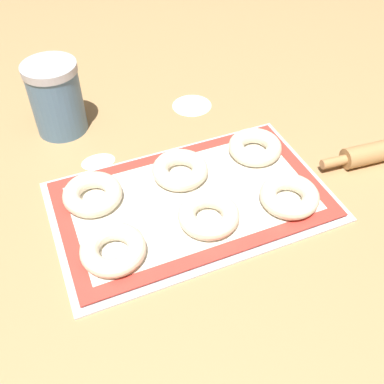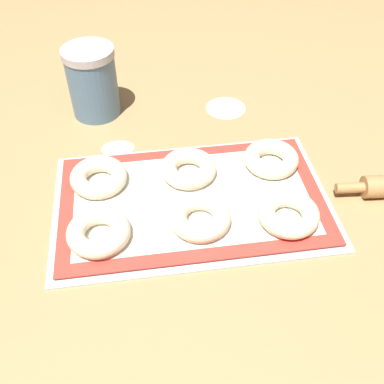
# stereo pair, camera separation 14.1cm
# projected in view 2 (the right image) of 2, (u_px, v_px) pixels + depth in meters

# --- Properties ---
(ground_plane) EXTENTS (2.80, 2.80, 0.00)m
(ground_plane) POSITION_uv_depth(u_px,v_px,m) (201.00, 205.00, 0.80)
(ground_plane) COLOR #A87F51
(baking_tray) EXTENTS (0.49, 0.30, 0.01)m
(baking_tray) POSITION_uv_depth(u_px,v_px,m) (192.00, 201.00, 0.80)
(baking_tray) COLOR silver
(baking_tray) RESTS_ON ground_plane
(baking_mat) EXTENTS (0.47, 0.28, 0.00)m
(baking_mat) POSITION_uv_depth(u_px,v_px,m) (192.00, 199.00, 0.80)
(baking_mat) COLOR red
(baking_mat) RESTS_ON baking_tray
(bagel_front_left) EXTENTS (0.10, 0.10, 0.03)m
(bagel_front_left) POSITION_uv_depth(u_px,v_px,m) (99.00, 232.00, 0.72)
(bagel_front_left) COLOR beige
(bagel_front_left) RESTS_ON baking_mat
(bagel_front_center) EXTENTS (0.10, 0.10, 0.03)m
(bagel_front_center) POSITION_uv_depth(u_px,v_px,m) (200.00, 217.00, 0.75)
(bagel_front_center) COLOR beige
(bagel_front_center) RESTS_ON baking_mat
(bagel_front_right) EXTENTS (0.10, 0.10, 0.03)m
(bagel_front_right) POSITION_uv_depth(u_px,v_px,m) (289.00, 214.00, 0.75)
(bagel_front_right) COLOR beige
(bagel_front_right) RESTS_ON baking_mat
(bagel_back_left) EXTENTS (0.10, 0.10, 0.03)m
(bagel_back_left) POSITION_uv_depth(u_px,v_px,m) (99.00, 177.00, 0.82)
(bagel_back_left) COLOR beige
(bagel_back_left) RESTS_ON baking_mat
(bagel_back_center) EXTENTS (0.10, 0.10, 0.03)m
(bagel_back_center) POSITION_uv_depth(u_px,v_px,m) (188.00, 168.00, 0.83)
(bagel_back_center) COLOR beige
(bagel_back_center) RESTS_ON baking_mat
(bagel_back_right) EXTENTS (0.10, 0.10, 0.03)m
(bagel_back_right) POSITION_uv_depth(u_px,v_px,m) (271.00, 159.00, 0.85)
(bagel_back_right) COLOR beige
(bagel_back_right) RESTS_ON baking_mat
(flour_canister) EXTENTS (0.11, 0.11, 0.15)m
(flour_canister) POSITION_uv_depth(u_px,v_px,m) (93.00, 82.00, 0.95)
(flour_canister) COLOR slate
(flour_canister) RESTS_ON ground_plane
(flour_patch_near) EXTENTS (0.07, 0.05, 0.00)m
(flour_patch_near) POSITION_uv_depth(u_px,v_px,m) (118.00, 147.00, 0.91)
(flour_patch_near) COLOR white
(flour_patch_near) RESTS_ON ground_plane
(flour_patch_far) EXTENTS (0.09, 0.09, 0.00)m
(flour_patch_far) POSITION_uv_depth(u_px,v_px,m) (226.00, 107.00, 1.02)
(flour_patch_far) COLOR white
(flour_patch_far) RESTS_ON ground_plane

